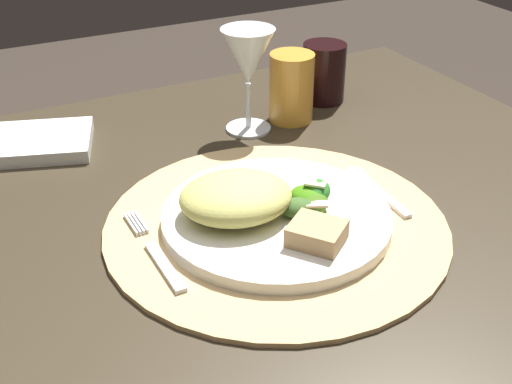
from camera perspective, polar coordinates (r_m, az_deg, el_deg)
The scene contains 12 objects.
dining_table at distance 0.86m, azimuth -4.15°, elevation -10.88°, with size 1.11×0.82×0.72m.
placemat at distance 0.75m, azimuth 1.73°, elevation -2.84°, with size 0.39×0.39×0.01m, color tan.
dinner_plate at distance 0.75m, azimuth 1.74°, elevation -2.18°, with size 0.26×0.26×0.01m, color silver.
pasta_serving at distance 0.73m, azimuth -1.73°, elevation -0.44°, with size 0.12×0.11×0.04m, color #D4D069.
salad_greens at distance 0.75m, azimuth 4.56°, elevation -0.73°, with size 0.09×0.07×0.02m.
bread_piece at distance 0.69m, azimuth 5.20°, elevation -3.53°, with size 0.05×0.05×0.02m, color tan.
fork at distance 0.71m, azimuth -8.50°, elevation -5.18°, with size 0.01×0.16×0.00m.
spoon at distance 0.83m, azimuth 9.61°, elevation 0.71°, with size 0.02×0.13×0.01m.
napkin at distance 0.97m, azimuth -18.15°, elevation 4.04°, with size 0.15×0.11×0.02m, color white.
wine_glass at distance 0.94m, azimuth -0.68°, elevation 11.17°, with size 0.08×0.08×0.15m.
amber_tumbler at distance 0.99m, azimuth 3.03°, elevation 8.87°, with size 0.07×0.07×0.10m, color gold.
dark_tumbler at distance 1.07m, azimuth 5.78°, elevation 10.08°, with size 0.07×0.07×0.09m, color black.
Camera 1 is at (-0.24, -0.60, 1.14)m, focal length 47.00 mm.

